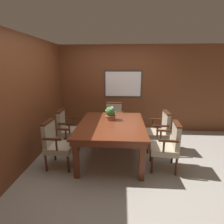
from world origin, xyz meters
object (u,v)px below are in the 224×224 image
Objects in this scene: chair_left_far at (67,127)px; chair_head_far at (114,118)px; chair_left_near at (56,142)px; chair_right_far at (160,130)px; potted_plant at (110,113)px; chair_right_near at (168,144)px; dining_table at (112,128)px.

chair_left_far is 1.00× the size of chair_head_far.
chair_left_near is (-0.99, -1.63, 0.00)m from chair_head_far.
chair_left_near is at bearing 178.70° from chair_left_far.
potted_plant reaches higher than chair_right_far.
chair_right_near is 1.00× the size of chair_head_far.
chair_right_near reaches higher than dining_table.
dining_table is 1.13m from chair_right_near.
chair_head_far is (1.04, 0.82, 0.00)m from chair_left_far.
chair_left_far and chair_head_far have the same top height.
potted_plant reaches higher than dining_table.
chair_head_far is 1.00× the size of chair_right_far.
chair_head_far is 1.00× the size of chair_left_near.
potted_plant reaches higher than chair_head_far.
chair_right_far is 3.09× the size of potted_plant.
chair_left_far is 1.33m from chair_head_far.
potted_plant is at bearing -103.15° from chair_left_far.
chair_left_far is 3.09× the size of potted_plant.
chair_left_near and chair_right_far have the same top height.
chair_right_far reaches higher than dining_table.
potted_plant is at bearing -54.93° from chair_left_near.
chair_right_far is at bearing -174.76° from chair_right_near.
dining_table is 1.87× the size of chair_right_near.
chair_left_far reaches higher than dining_table.
chair_right_near is 2.08m from chair_left_near.
chair_left_far is at bearing -91.44° from chair_right_far.
chair_right_far is at bearing 7.64° from potted_plant.
chair_right_near is 0.76m from chair_right_far.
dining_table is at bearing -87.26° from chair_head_far.
chair_right_far is at bearing 20.54° from dining_table.
dining_table is at bearing -70.75° from chair_right_far.
chair_head_far is 1.06m from potted_plant.
dining_table is 1.11m from chair_left_near.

